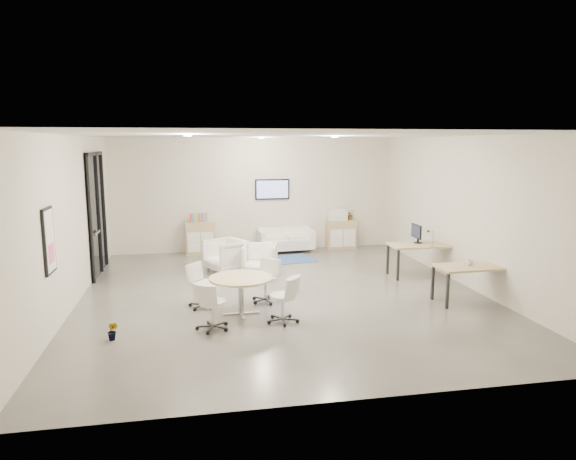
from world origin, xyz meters
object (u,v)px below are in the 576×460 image
(sideboard_right, at_px, (341,234))
(round_table, at_px, (241,282))
(armchair_left, at_px, (226,254))
(armchair_right, at_px, (260,258))
(sideboard_left, at_px, (201,238))
(loveseat, at_px, (285,241))
(desk_rear, at_px, (421,248))
(desk_front, at_px, (472,269))

(sideboard_right, distance_m, round_table, 6.40)
(armchair_left, relative_size, armchair_right, 1.09)
(sideboard_left, height_order, armchair_left, sideboard_left)
(loveseat, height_order, armchair_right, armchair_right)
(sideboard_right, xyz_separation_m, loveseat, (-1.70, -0.16, -0.11))
(desk_rear, height_order, round_table, desk_rear)
(desk_rear, height_order, desk_front, desk_rear)
(round_table, bearing_deg, armchair_left, 90.93)
(desk_rear, relative_size, desk_front, 1.02)
(loveseat, height_order, round_table, round_table)
(sideboard_right, distance_m, armchair_left, 4.11)
(sideboard_right, xyz_separation_m, armchair_right, (-2.74, -2.55, -0.03))
(loveseat, bearing_deg, armchair_right, -118.33)
(sideboard_left, xyz_separation_m, loveseat, (2.37, -0.15, -0.14))
(loveseat, xyz_separation_m, round_table, (-1.76, -5.23, 0.30))
(sideboard_right, bearing_deg, round_table, -122.72)
(armchair_left, distance_m, desk_front, 5.60)
(sideboard_left, height_order, sideboard_right, sideboard_left)
(sideboard_left, bearing_deg, desk_rear, -34.64)
(loveseat, relative_size, armchair_right, 2.03)
(desk_front, bearing_deg, sideboard_right, 98.35)
(desk_rear, relative_size, round_table, 1.27)
(armchair_right, xyz_separation_m, round_table, (-0.72, -2.83, 0.22))
(sideboard_right, distance_m, loveseat, 1.71)
(loveseat, relative_size, desk_rear, 1.10)
(armchair_right, bearing_deg, loveseat, 81.17)
(armchair_right, height_order, desk_rear, armchair_right)
(sideboard_left, xyz_separation_m, desk_rear, (4.95, -3.42, 0.22))
(sideboard_left, bearing_deg, loveseat, -3.63)
(sideboard_right, distance_m, desk_rear, 3.55)
(sideboard_left, height_order, desk_front, sideboard_left)
(armchair_left, height_order, desk_front, armchair_left)
(armchair_right, bearing_deg, sideboard_left, 132.32)
(armchair_right, relative_size, desk_front, 0.55)
(desk_rear, bearing_deg, round_table, -155.21)
(desk_rear, bearing_deg, loveseat, 128.81)
(sideboard_right, relative_size, armchair_right, 1.07)
(sideboard_left, distance_m, round_table, 5.41)
(sideboard_right, height_order, desk_front, sideboard_right)
(sideboard_right, height_order, armchair_left, armchair_left)
(armchair_left, bearing_deg, armchair_right, 33.51)
(armchair_right, height_order, desk_front, armchair_right)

